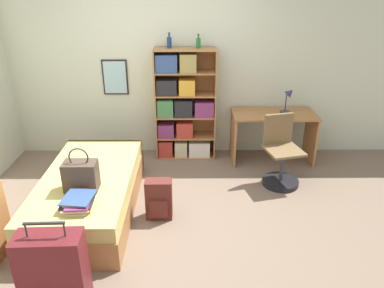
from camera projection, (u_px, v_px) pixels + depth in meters
name	position (u px, v px, depth m)	size (l,w,h in m)	color
ground_plane	(154.00, 210.00, 4.33)	(14.00, 14.00, 0.00)	#756051
wall_back	(160.00, 67.00, 5.32)	(10.00, 0.09, 2.60)	beige
bed	(90.00, 192.00, 4.25)	(1.00, 1.97, 0.46)	#A36B3D
handbag	(81.00, 175.00, 3.80)	(0.34, 0.21, 0.47)	#47382D
book_stack_on_bed	(79.00, 202.00, 3.55)	(0.31, 0.37, 0.10)	silver
suitcase	(53.00, 271.00, 2.97)	(0.53, 0.26, 0.80)	#5B191E
bookcase	(182.00, 108.00, 5.35)	(0.85, 0.32, 1.59)	#A36B3D
bottle_green	(169.00, 42.00, 5.01)	(0.06, 0.06, 0.20)	navy
bottle_brown	(198.00, 43.00, 5.01)	(0.06, 0.06, 0.19)	#1E6B2D
desk	(273.00, 127.00, 5.34)	(1.16, 0.59, 0.72)	#A36B3D
desk_lamp	(289.00, 96.00, 5.18)	(0.19, 0.14, 0.37)	navy
desk_chair	(281.00, 162.00, 4.79)	(0.52, 0.52, 0.90)	black
backpack	(159.00, 200.00, 4.12)	(0.29, 0.19, 0.46)	#56231E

